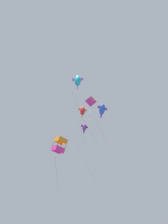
{
  "coord_description": "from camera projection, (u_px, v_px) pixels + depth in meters",
  "views": [
    {
      "loc": [
        21.45,
        -3.63,
        5.24
      ],
      "look_at": [
        0.42,
        1.38,
        25.39
      ],
      "focal_mm": 31.04,
      "sensor_mm": 36.0,
      "label": 1
    }
  ],
  "objects": [
    {
      "name": "kite_fish_far_centre",
      "position": [
        78.0,
        81.0,
        26.82
      ],
      "size": [
        1.7,
        1.53,
        5.71
      ],
      "rotation": [
        0.2,
        0.0,
        1.28
      ],
      "color": "#1EB2C6"
    },
    {
      "name": "kite_box_upper_right",
      "position": [
        59.0,
        145.0,
        23.72
      ],
      "size": [
        2.16,
        1.91,
        6.67
      ],
      "rotation": [
        0.39,
        0.0,
        2.06
      ],
      "color": "orange"
    },
    {
      "name": "kite_fish_low_drifter",
      "position": [
        84.0,
        128.0,
        31.55
      ],
      "size": [
        3.01,
        3.2,
        9.81
      ],
      "rotation": [
        0.3,
        0.0,
        1.74
      ],
      "color": "purple"
    },
    {
      "name": "kite_fish_mid_left",
      "position": [
        83.0,
        111.0,
        33.8
      ],
      "size": [
        1.8,
        1.71,
        6.67
      ],
      "rotation": [
        0.24,
        0.0,
        1.59
      ],
      "color": "red"
    },
    {
      "name": "kite_fish_highest",
      "position": [
        102.0,
        109.0,
        33.06
      ],
      "size": [
        2.24,
        1.77,
        6.59
      ],
      "rotation": [
        0.51,
        0.0,
        1.73
      ],
      "color": "blue"
    },
    {
      "name": "kite_diamond_near_left",
      "position": [
        91.0,
        102.0,
        28.25
      ],
      "size": [
        2.49,
        2.7,
        7.46
      ],
      "rotation": [
        0.51,
        0.0,
        1.72
      ],
      "color": "#DB2D93"
    }
  ]
}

